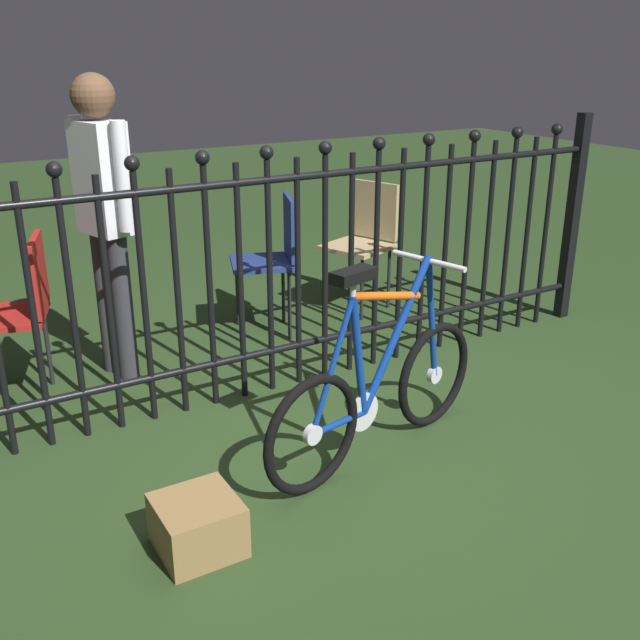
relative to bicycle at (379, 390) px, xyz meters
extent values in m
plane|color=#273D1C|center=(-0.15, 0.19, -0.33)|extent=(20.00, 20.00, 0.00)
cylinder|color=black|center=(-1.28, 0.86, 0.30)|extent=(0.03, 0.03, 1.25)
cylinder|color=black|center=(-1.11, 0.86, 0.30)|extent=(0.03, 0.03, 1.25)
sphere|color=black|center=(-1.11, 0.86, 0.95)|extent=(0.07, 0.07, 0.07)
cylinder|color=black|center=(-0.94, 0.86, 0.30)|extent=(0.03, 0.03, 1.25)
cylinder|color=black|center=(-0.78, 0.86, 0.30)|extent=(0.03, 0.03, 1.25)
sphere|color=black|center=(-0.78, 0.86, 0.95)|extent=(0.07, 0.07, 0.07)
cylinder|color=black|center=(-0.61, 0.86, 0.30)|extent=(0.03, 0.03, 1.25)
cylinder|color=black|center=(-0.44, 0.86, 0.30)|extent=(0.03, 0.03, 1.25)
sphere|color=black|center=(-0.44, 0.86, 0.95)|extent=(0.07, 0.07, 0.07)
cylinder|color=black|center=(-0.27, 0.86, 0.30)|extent=(0.03, 0.03, 1.25)
cylinder|color=black|center=(-0.11, 0.86, 0.30)|extent=(0.03, 0.03, 1.25)
sphere|color=black|center=(-0.11, 0.86, 0.95)|extent=(0.07, 0.07, 0.07)
cylinder|color=black|center=(0.06, 0.86, 0.30)|extent=(0.03, 0.03, 1.25)
cylinder|color=black|center=(0.23, 0.86, 0.30)|extent=(0.03, 0.03, 1.25)
sphere|color=black|center=(0.23, 0.86, 0.95)|extent=(0.07, 0.07, 0.07)
cylinder|color=black|center=(0.40, 0.86, 0.30)|extent=(0.03, 0.03, 1.25)
cylinder|color=black|center=(0.57, 0.86, 0.30)|extent=(0.03, 0.03, 1.25)
sphere|color=black|center=(0.57, 0.86, 0.95)|extent=(0.07, 0.07, 0.07)
cylinder|color=black|center=(0.73, 0.86, 0.30)|extent=(0.03, 0.03, 1.25)
cylinder|color=black|center=(0.90, 0.86, 0.30)|extent=(0.03, 0.03, 1.25)
sphere|color=black|center=(0.90, 0.86, 0.95)|extent=(0.07, 0.07, 0.07)
cylinder|color=black|center=(1.07, 0.86, 0.30)|extent=(0.03, 0.03, 1.25)
cylinder|color=black|center=(1.24, 0.86, 0.30)|extent=(0.03, 0.03, 1.25)
sphere|color=black|center=(1.24, 0.86, 0.95)|extent=(0.07, 0.07, 0.07)
cylinder|color=black|center=(1.40, 0.86, 0.30)|extent=(0.03, 0.03, 1.25)
cylinder|color=black|center=(1.57, 0.86, 0.30)|extent=(0.03, 0.03, 1.25)
sphere|color=black|center=(1.57, 0.86, 0.95)|extent=(0.07, 0.07, 0.07)
cylinder|color=black|center=(1.74, 0.86, 0.30)|extent=(0.03, 0.03, 1.25)
cylinder|color=black|center=(1.91, 0.86, 0.30)|extent=(0.03, 0.03, 1.25)
sphere|color=black|center=(1.91, 0.86, 0.95)|extent=(0.07, 0.07, 0.07)
cylinder|color=black|center=(-0.15, 0.86, -0.10)|extent=(4.60, 0.04, 0.04)
cylinder|color=black|center=(-0.15, 0.86, 0.82)|extent=(4.60, 0.04, 0.04)
cube|color=black|center=(2.15, 0.86, 0.36)|extent=(0.07, 0.07, 1.37)
torus|color=black|center=(-0.40, -0.10, -0.06)|extent=(0.52, 0.17, 0.53)
cylinder|color=silver|center=(-0.40, -0.10, -0.06)|extent=(0.09, 0.05, 0.09)
torus|color=black|center=(0.40, 0.10, -0.06)|extent=(0.52, 0.17, 0.53)
cylinder|color=silver|center=(0.40, 0.10, -0.06)|extent=(0.09, 0.05, 0.09)
cylinder|color=navy|center=(0.11, 0.03, 0.24)|extent=(0.44, 0.14, 0.65)
cylinder|color=#EA5914|center=(0.03, 0.01, 0.44)|extent=(0.44, 0.14, 0.14)
cylinder|color=navy|center=(-0.14, -0.03, 0.21)|extent=(0.12, 0.06, 0.57)
cylinder|color=navy|center=(-0.25, -0.06, -0.07)|extent=(0.31, 0.11, 0.04)
cylinder|color=navy|center=(-0.29, -0.07, 0.21)|extent=(0.25, 0.09, 0.56)
cylinder|color=navy|center=(0.36, 0.09, 0.25)|extent=(0.13, 0.06, 0.62)
cylinder|color=silver|center=(0.31, 0.08, 0.55)|extent=(0.03, 0.03, 0.02)
cylinder|color=silver|center=(0.31, 0.08, 0.54)|extent=(0.12, 0.39, 0.03)
cylinder|color=silver|center=(-0.18, -0.04, 0.52)|extent=(0.03, 0.03, 0.07)
cube|color=black|center=(-0.18, -0.04, 0.58)|extent=(0.22, 0.14, 0.05)
cylinder|color=silver|center=(-0.09, -0.02, -0.08)|extent=(0.18, 0.06, 0.18)
cylinder|color=black|center=(-1.24, 1.22, -0.10)|extent=(0.02, 0.02, 0.46)
cylinder|color=black|center=(-1.14, 1.53, -0.10)|extent=(0.02, 0.02, 0.46)
cube|color=#A51E19|center=(-1.34, 1.42, 0.15)|extent=(0.50, 0.50, 0.03)
cube|color=#A51E19|center=(-1.16, 1.36, 0.36)|extent=(0.14, 0.37, 0.38)
cylinder|color=black|center=(0.90, 1.49, -0.11)|extent=(0.02, 0.02, 0.44)
cylinder|color=black|center=(0.79, 1.80, -0.11)|extent=(0.02, 0.02, 0.44)
cylinder|color=black|center=(1.21, 1.60, -0.11)|extent=(0.02, 0.02, 0.44)
cylinder|color=black|center=(1.09, 1.91, -0.11)|extent=(0.02, 0.02, 0.44)
cube|color=tan|center=(1.00, 1.70, 0.13)|extent=(0.52, 0.52, 0.03)
cube|color=tan|center=(1.18, 1.77, 0.36)|extent=(0.16, 0.37, 0.40)
cylinder|color=black|center=(0.03, 1.55, -0.10)|extent=(0.02, 0.02, 0.46)
cylinder|color=black|center=(0.14, 1.84, -0.10)|extent=(0.02, 0.02, 0.46)
cylinder|color=black|center=(0.32, 1.44, -0.10)|extent=(0.02, 0.02, 0.46)
cylinder|color=black|center=(0.43, 1.73, -0.10)|extent=(0.02, 0.02, 0.46)
cube|color=navy|center=(0.23, 1.64, 0.14)|extent=(0.49, 0.49, 0.03)
cube|color=navy|center=(0.40, 1.58, 0.37)|extent=(0.16, 0.35, 0.39)
cylinder|color=#2D2D33|center=(-0.74, 1.40, 0.09)|extent=(0.11, 0.11, 0.83)
cylinder|color=#2D2D33|center=(-0.79, 1.56, 0.09)|extent=(0.11, 0.11, 0.83)
cube|color=silver|center=(-0.76, 1.48, 0.79)|extent=(0.26, 0.34, 0.59)
cylinder|color=silver|center=(-0.71, 1.29, 0.82)|extent=(0.08, 0.08, 0.56)
cylinder|color=silver|center=(-0.82, 1.67, 0.82)|extent=(0.08, 0.08, 0.56)
sphere|color=brown|center=(-0.76, 1.48, 1.21)|extent=(0.22, 0.22, 0.22)
cube|color=olive|center=(-0.97, -0.22, -0.22)|extent=(0.30, 0.30, 0.21)
camera|label=1|loc=(-1.72, -2.41, 1.46)|focal=40.99mm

